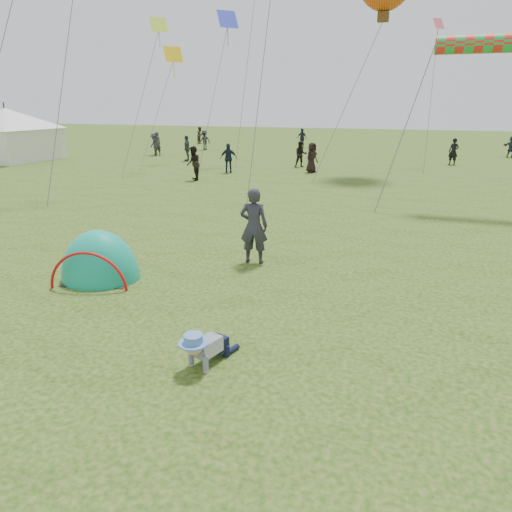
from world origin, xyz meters
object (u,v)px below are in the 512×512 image
(standing_adult, at_px, (254,226))
(event_marquee, at_px, (8,133))
(crawling_toddler, at_px, (205,346))
(popup_tent, at_px, (102,279))

(standing_adult, height_order, event_marquee, event_marquee)
(crawling_toddler, relative_size, event_marquee, 0.15)
(crawling_toddler, distance_m, event_marquee, 31.60)
(popup_tent, xyz_separation_m, event_marquee, (-20.48, 17.53, 1.91))
(crawling_toddler, distance_m, standing_adult, 4.92)
(standing_adult, xyz_separation_m, event_marquee, (-23.48, 15.31, 0.94))
(popup_tent, distance_m, event_marquee, 27.03)
(crawling_toddler, bearing_deg, event_marquee, 157.88)
(popup_tent, height_order, standing_adult, standing_adult)
(standing_adult, bearing_deg, event_marquee, -41.54)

